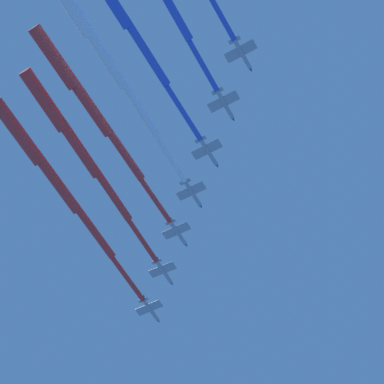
% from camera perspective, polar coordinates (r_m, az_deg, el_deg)
% --- Properties ---
extents(jet_lead, '(75.68, 34.51, 3.92)m').
position_cam_1_polar(jet_lead, '(182.20, -11.85, 0.99)').
color(jet_lead, '#9EA3AD').
extents(jet_port_inner, '(69.51, 32.79, 4.06)m').
position_cam_1_polar(jet_port_inner, '(178.29, -9.92, 3.89)').
color(jet_port_inner, '#9EA3AD').
extents(jet_starboard_inner, '(69.04, 30.85, 4.04)m').
position_cam_1_polar(jet_starboard_inner, '(174.34, -8.98, 7.48)').
color(jet_starboard_inner, '#9EA3AD').
extents(jet_port_mid, '(68.79, 31.90, 3.92)m').
position_cam_1_polar(jet_port_mid, '(169.68, -7.69, 11.71)').
color(jet_port_mid, '#9EA3AD').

